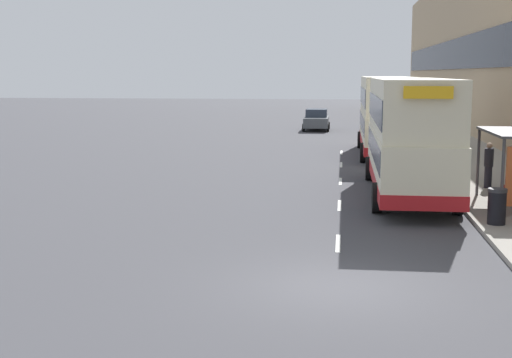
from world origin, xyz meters
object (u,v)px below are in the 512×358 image
Objects in this scene: double_decker_bus_near at (409,134)px; car_0 at (316,120)px; car_1 at (381,118)px; double_decker_bus_ahead at (386,114)px; pedestrian_at_shelter at (489,165)px; litter_bin at (497,206)px.

car_0 is at bearing 98.53° from double_decker_bus_near.
double_decker_bus_near is 2.63× the size of car_1.
double_decker_bus_ahead is 2.47× the size of car_0.
double_decker_bus_near is 6.43× the size of pedestrian_at_shelter.
car_0 is 2.54× the size of pedestrian_at_shelter.
double_decker_bus_ahead is at bearing 96.64° from litter_bin.
double_decker_bus_near is 1.02× the size of double_decker_bus_ahead.
double_decker_bus_ahead is 2.57× the size of car_1.
pedestrian_at_shelter is (2.42, -32.23, 0.20)m from car_1.
car_1 is at bearing 87.68° from double_decker_bus_ahead.
double_decker_bus_near is 33.65m from car_1.
double_decker_bus_near is 6.05m from litter_bin.
litter_bin is (-1.07, -6.83, -0.36)m from pedestrian_at_shelter.
car_1 is 32.32m from pedestrian_at_shelter.
car_0 is 29.83m from pedestrian_at_shelter.
car_1 is 4.05× the size of litter_bin.
double_decker_bus_ahead is 20.43m from car_1.
litter_bin is at bearing 100.49° from car_0.
pedestrian_at_shelter is at bearing 81.12° from litter_bin.
car_1 is at bearing 88.77° from double_decker_bus_near.
pedestrian_at_shelter is (3.24, -11.87, -1.26)m from double_decker_bus_ahead.
pedestrian_at_shelter reaches higher than car_1.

